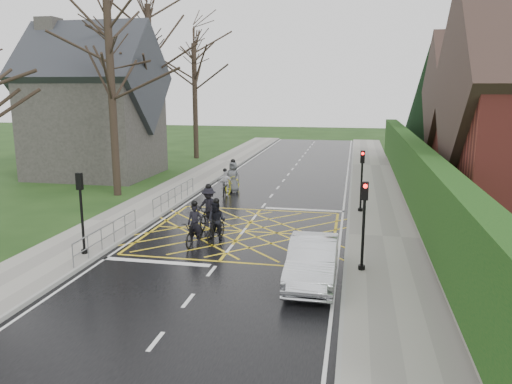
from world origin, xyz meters
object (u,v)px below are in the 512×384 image
(car, at_px, (313,260))
(cyclist_back, at_px, (216,225))
(cyclist_lead, at_px, (233,181))
(cyclist_rear, at_px, (194,230))
(cyclist_mid, at_px, (209,211))
(cyclist_front, at_px, (225,186))

(car, bearing_deg, cyclist_back, 139.18)
(cyclist_lead, bearing_deg, cyclist_back, -71.83)
(cyclist_back, xyz_separation_m, car, (4.30, -3.67, 0.03))
(cyclist_rear, distance_m, cyclist_lead, 10.28)
(cyclist_mid, relative_size, cyclist_front, 1.24)
(cyclist_mid, distance_m, cyclist_front, 6.64)
(cyclist_mid, height_order, car, cyclist_mid)
(cyclist_back, xyz_separation_m, cyclist_lead, (-1.67, 9.64, 0.02))
(cyclist_front, xyz_separation_m, car, (6.20, -12.25, 0.12))
(cyclist_rear, height_order, cyclist_front, cyclist_rear)
(cyclist_front, bearing_deg, cyclist_lead, 69.70)
(cyclist_back, bearing_deg, cyclist_front, 109.30)
(cyclist_mid, bearing_deg, cyclist_lead, 98.34)
(cyclist_mid, xyz_separation_m, cyclist_front, (-0.97, 6.56, -0.13))
(cyclist_rear, xyz_separation_m, cyclist_lead, (-0.92, 10.24, 0.12))
(cyclist_back, bearing_deg, cyclist_mid, 121.56)
(cyclist_rear, bearing_deg, car, -30.67)
(cyclist_back, height_order, cyclist_mid, cyclist_mid)
(cyclist_rear, relative_size, cyclist_back, 1.01)
(cyclist_front, bearing_deg, cyclist_rear, -90.96)
(cyclist_rear, xyz_separation_m, cyclist_front, (-1.15, 9.18, 0.01))
(cyclist_mid, height_order, cyclist_lead, cyclist_lead)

